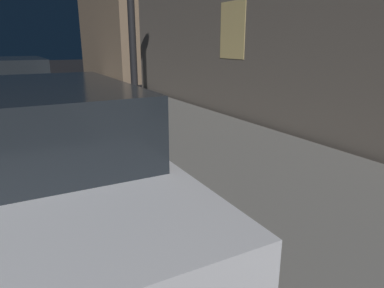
% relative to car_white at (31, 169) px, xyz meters
% --- Properties ---
extents(car_white, '(2.18, 4.13, 1.43)m').
position_rel_car_white_xyz_m(car_white, '(0.00, 0.00, 0.00)').
color(car_white, silver).
rests_on(car_white, ground).
extents(car_black, '(2.09, 4.48, 1.43)m').
position_rel_car_white_xyz_m(car_black, '(-0.00, 5.66, 0.00)').
color(car_black, black).
rests_on(car_black, ground).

